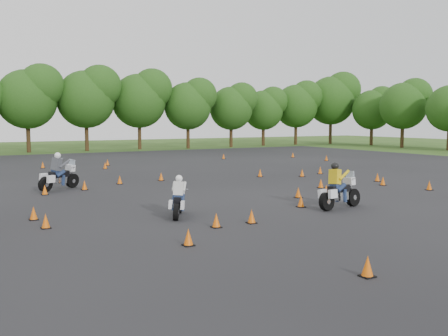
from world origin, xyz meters
TOP-DOWN VIEW (x-y plane):
  - ground at (0.00, 0.00)m, footprint 140.00×140.00m
  - asphalt_pad at (0.00, 6.00)m, footprint 62.00×62.00m
  - treeline at (3.26, 34.93)m, footprint 86.51×32.56m
  - traffic_cones at (0.02, 5.29)m, footprint 36.29×32.88m
  - rider_grey at (-6.65, 9.00)m, footprint 2.48×1.90m
  - rider_yellow at (1.91, -1.94)m, footprint 2.45×1.13m
  - rider_white at (-4.36, -0.30)m, footprint 1.49×2.01m

SIDE VIEW (x-z plane):
  - ground at x=0.00m, z-range 0.00..0.00m
  - asphalt_pad at x=0.00m, z-range 0.01..0.01m
  - traffic_cones at x=0.02m, z-range 0.01..0.46m
  - rider_white at x=-4.36m, z-range 0.00..1.53m
  - rider_yellow at x=1.91m, z-range 0.00..1.82m
  - rider_grey at x=-6.65m, z-range 0.00..1.89m
  - treeline at x=3.26m, z-range -0.90..10.16m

